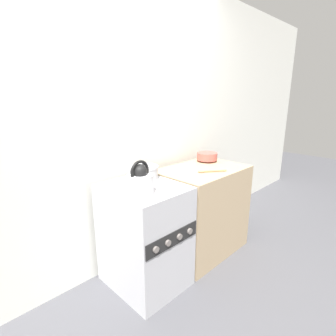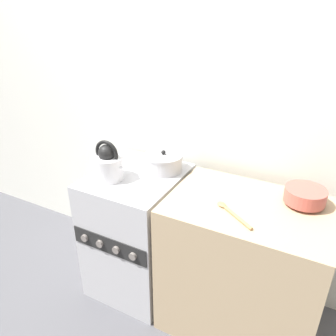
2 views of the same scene
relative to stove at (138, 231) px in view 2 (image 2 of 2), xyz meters
The scene contains 8 objects.
ground_plane 0.51m from the stove, 90.00° to the right, with size 12.00×12.00×0.00m, color #4C4C51.
wall_back 0.92m from the stove, 90.00° to the left, with size 7.00×0.06×2.50m.
stove is the anchor object (origin of this frame).
counter 0.70m from the stove, ahead, with size 0.83×0.57×0.83m.
kettle 0.53m from the stove, 136.66° to the right, with size 0.22×0.18×0.24m.
cooking_pot 0.50m from the stove, 49.07° to the left, with size 0.24×0.24×0.13m.
enamel_bowl 1.05m from the stove, ahead, with size 0.20×0.20×0.09m.
wooden_spoon 0.78m from the stove, 12.06° to the right, with size 0.23×0.17×0.02m.
Camera 2 is at (0.99, -1.15, 1.73)m, focal length 35.00 mm.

